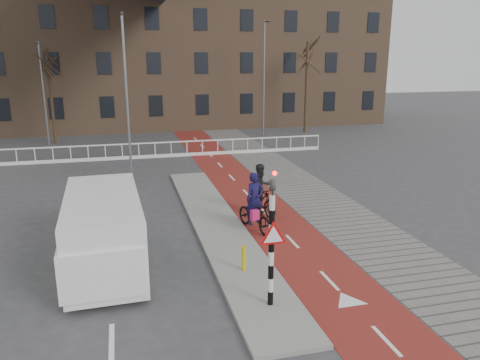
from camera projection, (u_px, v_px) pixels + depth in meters
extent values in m
plane|color=#38383A|center=(269.00, 272.00, 13.91)|extent=(120.00, 120.00, 0.00)
cube|color=maroon|center=(236.00, 182.00, 23.62)|extent=(2.50, 60.00, 0.01)
cube|color=slate|center=(289.00, 179.00, 24.29)|extent=(3.00, 60.00, 0.01)
cube|color=gray|center=(218.00, 226.00, 17.47)|extent=(1.80, 16.00, 0.12)
cylinder|color=black|center=(271.00, 252.00, 11.49)|extent=(0.14, 0.14, 2.88)
imported|color=black|center=(273.00, 179.00, 11.01)|extent=(0.13, 0.16, 0.80)
cylinder|color=#FF0C05|center=(275.00, 173.00, 10.83)|extent=(0.11, 0.02, 0.11)
cylinder|color=gold|center=(244.00, 258.00, 13.64)|extent=(0.12, 0.12, 0.76)
imported|color=black|center=(255.00, 215.00, 17.08)|extent=(1.29, 2.22, 1.10)
imported|color=#13103B|center=(255.00, 199.00, 16.91)|extent=(0.80, 0.64, 1.92)
cube|color=#C81C5F|center=(255.00, 215.00, 16.49)|extent=(0.33, 0.26, 0.36)
imported|color=black|center=(261.00, 200.00, 18.73)|extent=(1.16, 2.03, 1.18)
imported|color=black|center=(261.00, 187.00, 18.58)|extent=(1.07, 0.95, 1.84)
cube|color=white|center=(104.00, 230.00, 13.85)|extent=(2.27, 5.31, 2.10)
cube|color=#1B7F2C|center=(67.00, 237.00, 13.62)|extent=(0.13, 3.36, 0.55)
cube|color=#1B7F2C|center=(141.00, 230.00, 14.13)|extent=(0.13, 3.36, 0.55)
cube|color=black|center=(101.00, 247.00, 11.62)|extent=(1.89, 0.11, 0.90)
cylinder|color=black|center=(72.00, 288.00, 12.18)|extent=(0.29, 0.74, 0.73)
cylinder|color=black|center=(141.00, 279.00, 12.66)|extent=(0.29, 0.74, 0.73)
cylinder|color=black|center=(77.00, 238.00, 15.48)|extent=(0.29, 0.74, 0.73)
cylinder|color=black|center=(132.00, 232.00, 15.97)|extent=(0.29, 0.74, 0.73)
cube|color=silver|center=(105.00, 145.00, 28.36)|extent=(28.00, 0.08, 0.08)
cube|color=silver|center=(106.00, 159.00, 28.58)|extent=(28.00, 0.10, 0.20)
cube|color=#7F6047|center=(128.00, 58.00, 41.57)|extent=(46.00, 10.00, 12.00)
cylinder|color=#312316|center=(51.00, 97.00, 33.19)|extent=(0.22, 0.22, 6.68)
cylinder|color=#312316|center=(306.00, 88.00, 38.14)|extent=(0.23, 0.23, 7.29)
cylinder|color=slate|center=(127.00, 101.00, 22.49)|extent=(0.12, 0.12, 8.14)
cylinder|color=slate|center=(44.00, 94.00, 32.82)|extent=(0.12, 0.12, 7.13)
cylinder|color=slate|center=(264.00, 80.00, 36.34)|extent=(0.12, 0.12, 8.77)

